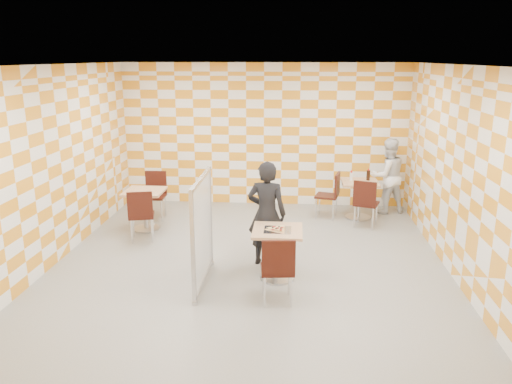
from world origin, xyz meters
TOP-DOWN VIEW (x-y plane):
  - room_shell at (0.00, 0.54)m, footprint 7.00×7.00m
  - main_table at (0.45, -0.33)m, footprint 0.70×0.70m
  - second_table at (1.95, 2.63)m, footprint 0.70×0.70m
  - empty_table at (-2.06, 1.61)m, footprint 0.70×0.70m
  - chair_main_front at (0.49, -1.12)m, footprint 0.46×0.47m
  - chair_second_front at (1.99, 2.02)m, footprint 0.54×0.55m
  - chair_second_side at (1.40, 2.56)m, footprint 0.52×0.51m
  - chair_empty_near at (-1.94, 0.98)m, footprint 0.51×0.52m
  - chair_empty_far at (-2.08, 2.35)m, footprint 0.43×0.44m
  - partition at (-0.58, -0.56)m, footprint 0.08×1.38m
  - man_dark at (0.26, 0.20)m, footprint 0.64×0.47m
  - man_white at (2.55, 3.05)m, footprint 0.89×0.78m
  - pizza_on_foil at (0.45, -0.34)m, footprint 0.40×0.40m
  - sport_bottle at (1.78, 2.69)m, footprint 0.06×0.06m
  - soda_bottle at (2.12, 2.74)m, footprint 0.07×0.07m

SIDE VIEW (x-z plane):
  - main_table at x=0.45m, z-range 0.13..0.88m
  - second_table at x=1.95m, z-range 0.13..0.88m
  - empty_table at x=-2.06m, z-range 0.13..0.88m
  - chair_main_front at x=0.49m, z-range 0.08..1.01m
  - chair_second_front at x=1.99m, z-range 0.08..1.01m
  - chair_second_side at x=1.40m, z-range 0.08..1.01m
  - chair_empty_near at x=-1.94m, z-range 0.08..1.01m
  - chair_empty_far at x=-2.08m, z-range 0.08..1.01m
  - pizza_on_foil at x=0.45m, z-range 0.74..0.79m
  - man_white at x=2.55m, z-range 0.00..1.54m
  - partition at x=-0.58m, z-range 0.02..1.57m
  - man_dark at x=0.26m, z-range 0.00..1.62m
  - sport_bottle at x=1.78m, z-range 0.74..0.94m
  - soda_bottle at x=2.12m, z-range 0.74..0.97m
  - room_shell at x=0.00m, z-range -2.00..5.00m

